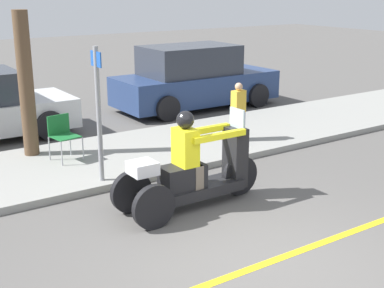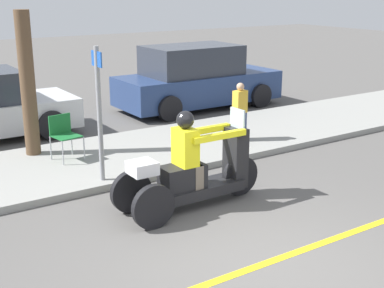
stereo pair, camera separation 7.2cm
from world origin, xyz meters
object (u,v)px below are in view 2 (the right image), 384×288
at_px(motorcycle_trike, 192,173).
at_px(parked_car_lot_center, 196,79).
at_px(street_sign, 99,109).
at_px(tree_trunk, 28,84).
at_px(spectator_end_of_line, 240,113).
at_px(folding_chair_curbside, 64,132).

relative_size(motorcycle_trike, parked_car_lot_center, 0.54).
bearing_deg(parked_car_lot_center, motorcycle_trike, -124.27).
bearing_deg(street_sign, tree_trunk, 104.00).
xyz_separation_m(parked_car_lot_center, street_sign, (-4.61, -4.10, 0.53)).
bearing_deg(spectator_end_of_line, parked_car_lot_center, 70.22).
relative_size(folding_chair_curbside, street_sign, 0.37).
relative_size(parked_car_lot_center, street_sign, 2.03).
height_order(motorcycle_trike, spectator_end_of_line, motorcycle_trike).
bearing_deg(street_sign, motorcycle_trike, -63.02).
height_order(parked_car_lot_center, tree_trunk, tree_trunk).
distance_m(parked_car_lot_center, tree_trunk, 5.56).
xyz_separation_m(folding_chair_curbside, street_sign, (0.11, -1.43, 0.69)).
xyz_separation_m(motorcycle_trike, street_sign, (-0.78, 1.52, 0.78)).
distance_m(motorcycle_trike, parked_car_lot_center, 6.81).
bearing_deg(motorcycle_trike, street_sign, 116.98).
distance_m(motorcycle_trike, street_sign, 1.88).
xyz_separation_m(motorcycle_trike, parked_car_lot_center, (3.83, 5.63, 0.25)).
distance_m(tree_trunk, street_sign, 2.12).
bearing_deg(street_sign, parked_car_lot_center, 41.67).
relative_size(motorcycle_trike, street_sign, 1.09).
height_order(motorcycle_trike, tree_trunk, tree_trunk).
xyz_separation_m(spectator_end_of_line, folding_chair_curbside, (-3.47, 0.80, -0.08)).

